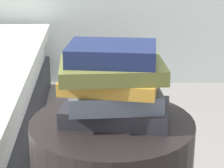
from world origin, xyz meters
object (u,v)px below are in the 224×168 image
at_px(book_charcoal, 116,112).
at_px(book_slate, 114,97).
at_px(book_olive, 111,70).
at_px(book_ochre, 110,83).
at_px(book_navy, 113,54).

distance_m(book_charcoal, book_slate, 0.05).
height_order(book_slate, book_olive, book_olive).
height_order(book_ochre, book_olive, book_olive).
relative_size(book_charcoal, book_slate, 1.18).
xyz_separation_m(book_slate, book_navy, (-0.00, -0.01, 0.12)).
distance_m(book_charcoal, book_ochre, 0.09).
bearing_deg(book_slate, book_olive, -142.54).
distance_m(book_slate, book_navy, 0.12).
bearing_deg(book_slate, book_navy, -123.31).
bearing_deg(book_charcoal, book_ochre, -128.74).
height_order(book_charcoal, book_ochre, book_ochre).
height_order(book_slate, book_ochre, book_ochre).
relative_size(book_charcoal, book_ochre, 1.16).
relative_size(book_charcoal, book_navy, 1.27).
xyz_separation_m(book_charcoal, book_slate, (-0.00, -0.01, 0.05)).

